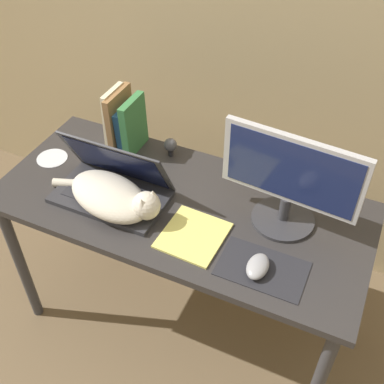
% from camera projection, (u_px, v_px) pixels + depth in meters
% --- Properties ---
extents(ground_plane, '(12.00, 12.00, 0.00)m').
position_uv_depth(ground_plane, '(152.00, 374.00, 1.99)').
color(ground_plane, brown).
extents(desk, '(1.34, 0.60, 0.72)m').
position_uv_depth(desk, '(181.00, 219.00, 1.76)').
color(desk, '#2D2B2B').
rests_on(desk, ground_plane).
extents(laptop, '(0.40, 0.23, 0.23)m').
position_uv_depth(laptop, '(113.00, 186.00, 1.70)').
color(laptop, '#2D2D33').
rests_on(laptop, desk).
extents(cat, '(0.45, 0.27, 0.13)m').
position_uv_depth(cat, '(113.00, 197.00, 1.65)').
color(cat, beige).
rests_on(cat, desk).
extents(external_monitor, '(0.46, 0.21, 0.35)m').
position_uv_depth(external_monitor, '(290.00, 180.00, 1.52)').
color(external_monitor, '#333338').
rests_on(external_monitor, desk).
extents(mousepad, '(0.27, 0.17, 0.00)m').
position_uv_depth(mousepad, '(262.00, 268.00, 1.48)').
color(mousepad, '#232328').
rests_on(mousepad, desk).
extents(computer_mouse, '(0.07, 0.11, 0.04)m').
position_uv_depth(computer_mouse, '(258.00, 266.00, 1.46)').
color(computer_mouse, '#99999E').
rests_on(computer_mouse, mousepad).
extents(book_row, '(0.12, 0.17, 0.25)m').
position_uv_depth(book_row, '(124.00, 123.00, 1.87)').
color(book_row, beige).
rests_on(book_row, desk).
extents(notepad, '(0.21, 0.22, 0.01)m').
position_uv_depth(notepad, '(193.00, 235.00, 1.58)').
color(notepad, '#E5DB6B').
rests_on(notepad, desk).
extents(webcam, '(0.05, 0.05, 0.08)m').
position_uv_depth(webcam, '(170.00, 145.00, 1.87)').
color(webcam, '#232328').
rests_on(webcam, desk).
extents(cd_disc, '(0.12, 0.12, 0.00)m').
position_uv_depth(cd_disc, '(52.00, 158.00, 1.89)').
color(cd_disc, silver).
rests_on(cd_disc, desk).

